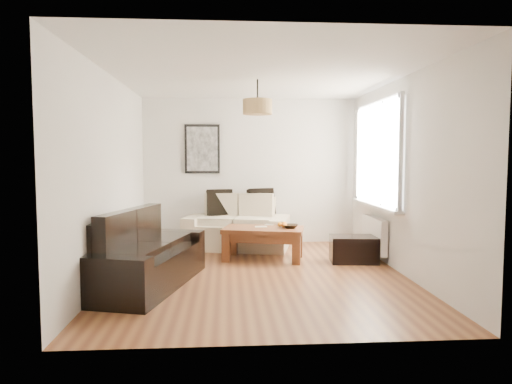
{
  "coord_description": "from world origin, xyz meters",
  "views": [
    {
      "loc": [
        -0.43,
        -5.81,
        1.54
      ],
      "look_at": [
        0.0,
        0.6,
        1.05
      ],
      "focal_mm": 31.41,
      "sensor_mm": 36.0,
      "label": 1
    }
  ],
  "objects": [
    {
      "name": "cushion_left",
      "position": [
        -0.54,
        1.99,
        0.76
      ],
      "size": [
        0.47,
        0.21,
        0.45
      ],
      "primitive_type": "cube",
      "rotation": [
        0.0,
        0.0,
        0.17
      ],
      "color": "black",
      "rests_on": "loveseat_cream"
    },
    {
      "name": "fruit_bowl",
      "position": [
        0.53,
        0.79,
        0.52
      ],
      "size": [
        0.26,
        0.26,
        0.06
      ],
      "primitive_type": "imported",
      "rotation": [
        0.0,
        0.0,
        -0.07
      ],
      "color": "black",
      "rests_on": "coffee_table"
    },
    {
      "name": "papers",
      "position": [
        0.1,
        0.96,
        0.49
      ],
      "size": [
        0.19,
        0.13,
        0.01
      ],
      "primitive_type": "cube",
      "rotation": [
        0.0,
        0.0,
        0.04
      ],
      "color": "beige",
      "rests_on": "coffee_table"
    },
    {
      "name": "window_bay",
      "position": [
        1.86,
        0.8,
        1.6
      ],
      "size": [
        0.14,
        1.9,
        1.6
      ],
      "primitive_type": null,
      "color": "white",
      "rests_on": "wall_right"
    },
    {
      "name": "ceiling",
      "position": [
        0.0,
        0.0,
        2.6
      ],
      "size": [
        3.8,
        4.5,
        0.0
      ],
      "primitive_type": null,
      "color": "white",
      "rests_on": "floor"
    },
    {
      "name": "wall_back",
      "position": [
        0.0,
        2.25,
        1.3
      ],
      "size": [
        3.8,
        0.04,
        2.6
      ],
      "primitive_type": null,
      "color": "silver",
      "rests_on": "floor"
    },
    {
      "name": "radiator",
      "position": [
        1.82,
        0.8,
        0.38
      ],
      "size": [
        0.1,
        0.9,
        0.52
      ],
      "primitive_type": "cube",
      "color": "white",
      "rests_on": "wall_right"
    },
    {
      "name": "cushion_right",
      "position": [
        0.18,
        1.99,
        0.77
      ],
      "size": [
        0.49,
        0.3,
        0.46
      ],
      "primitive_type": "cube",
      "rotation": [
        0.0,
        0.0,
        0.35
      ],
      "color": "black",
      "rests_on": "loveseat_cream"
    },
    {
      "name": "wall_front",
      "position": [
        0.0,
        -2.25,
        1.3
      ],
      "size": [
        3.8,
        0.04,
        2.6
      ],
      "primitive_type": null,
      "color": "silver",
      "rests_on": "floor"
    },
    {
      "name": "wall_right",
      "position": [
        1.9,
        0.0,
        1.3
      ],
      "size": [
        0.04,
        4.5,
        2.6
      ],
      "primitive_type": null,
      "color": "silver",
      "rests_on": "floor"
    },
    {
      "name": "coffee_table",
      "position": [
        0.13,
        0.88,
        0.24
      ],
      "size": [
        1.3,
        0.9,
        0.49
      ],
      "primitive_type": null,
      "rotation": [
        0.0,
        0.0,
        -0.23
      ],
      "color": "brown",
      "rests_on": "floor"
    },
    {
      "name": "loveseat_cream",
      "position": [
        -0.24,
        1.78,
        0.43
      ],
      "size": [
        1.89,
        1.32,
        0.85
      ],
      "primitive_type": null,
      "rotation": [
        0.0,
        0.0,
        -0.24
      ],
      "color": "beige",
      "rests_on": "floor"
    },
    {
      "name": "wall_left",
      "position": [
        -1.9,
        0.0,
        1.3
      ],
      "size": [
        0.04,
        4.5,
        2.6
      ],
      "primitive_type": null,
      "color": "silver",
      "rests_on": "floor"
    },
    {
      "name": "orange_b",
      "position": [
        0.47,
        0.96,
        0.53
      ],
      "size": [
        0.09,
        0.09,
        0.07
      ],
      "primitive_type": "sphere",
      "rotation": [
        0.0,
        0.0,
        -0.27
      ],
      "color": "orange",
      "rests_on": "fruit_bowl"
    },
    {
      "name": "sofa_leather",
      "position": [
        -1.43,
        -0.42,
        0.42
      ],
      "size": [
        1.4,
        2.1,
        0.83
      ],
      "primitive_type": null,
      "rotation": [
        0.0,
        0.0,
        1.31
      ],
      "color": "black",
      "rests_on": "floor"
    },
    {
      "name": "poster",
      "position": [
        -0.85,
        2.22,
        1.7
      ],
      "size": [
        0.62,
        0.04,
        0.87
      ],
      "primitive_type": null,
      "color": "black",
      "rests_on": "wall_back"
    },
    {
      "name": "pendant_shade",
      "position": [
        0.0,
        0.3,
        2.23
      ],
      "size": [
        0.4,
        0.4,
        0.2
      ],
      "primitive_type": "cylinder",
      "color": "tan",
      "rests_on": "ceiling"
    },
    {
      "name": "orange_a",
      "position": [
        0.45,
        0.89,
        0.53
      ],
      "size": [
        0.09,
        0.09,
        0.09
      ],
      "primitive_type": "sphere",
      "rotation": [
        0.0,
        0.0,
        -0.04
      ],
      "color": "orange",
      "rests_on": "fruit_bowl"
    },
    {
      "name": "orange_c",
      "position": [
        0.39,
        0.93,
        0.53
      ],
      "size": [
        0.09,
        0.09,
        0.07
      ],
      "primitive_type": "sphere",
      "rotation": [
        0.0,
        0.0,
        0.3
      ],
      "color": "orange",
      "rests_on": "fruit_bowl"
    },
    {
      "name": "floor",
      "position": [
        0.0,
        0.0,
        0.0
      ],
      "size": [
        4.5,
        4.5,
        0.0
      ],
      "primitive_type": "plane",
      "color": "brown",
      "rests_on": "ground"
    },
    {
      "name": "ottoman",
      "position": [
        1.45,
        0.61,
        0.19
      ],
      "size": [
        0.72,
        0.5,
        0.39
      ],
      "primitive_type": "cube",
      "rotation": [
        0.0,
        0.0,
        -0.1
      ],
      "color": "black",
      "rests_on": "floor"
    }
  ]
}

